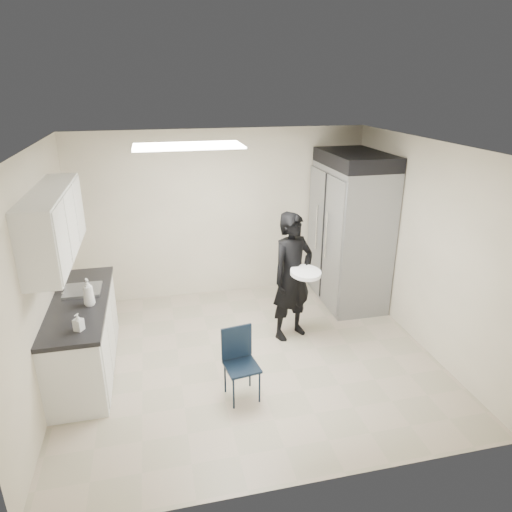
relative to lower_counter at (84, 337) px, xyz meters
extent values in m
plane|color=tan|center=(1.95, -0.20, -0.43)|extent=(4.50, 4.50, 0.00)
plane|color=silver|center=(1.95, -0.20, 2.17)|extent=(4.50, 4.50, 0.00)
plane|color=beige|center=(1.95, 1.80, 0.87)|extent=(4.50, 0.00, 4.50)
plane|color=beige|center=(-0.30, -0.20, 0.87)|extent=(0.00, 4.00, 4.00)
plane|color=beige|center=(4.20, -0.20, 0.87)|extent=(0.00, 4.00, 4.00)
cube|color=white|center=(1.35, 0.20, 2.14)|extent=(1.20, 0.60, 0.02)
cube|color=silver|center=(0.00, 0.00, 0.00)|extent=(0.60, 1.90, 0.86)
cube|color=black|center=(0.00, 0.00, 0.46)|extent=(0.64, 1.95, 0.05)
cube|color=gray|center=(0.02, 0.25, 0.44)|extent=(0.42, 0.40, 0.14)
cylinder|color=silver|center=(-0.18, 0.25, 0.59)|extent=(0.02, 0.02, 0.24)
cube|color=silver|center=(-0.13, 0.00, 1.40)|extent=(0.35, 1.80, 0.75)
cube|color=black|center=(-0.19, 1.15, 1.19)|extent=(0.22, 0.30, 0.35)
cube|color=yellow|center=(-0.29, -0.10, 0.79)|extent=(0.00, 0.12, 0.07)
cube|color=yellow|center=(-0.29, 0.10, 0.75)|extent=(0.00, 0.12, 0.07)
cube|color=gray|center=(3.78, 1.07, 0.62)|extent=(0.80, 1.35, 2.10)
cube|color=black|center=(3.78, 1.07, 1.77)|extent=(0.80, 1.35, 0.20)
cube|color=black|center=(1.70, -0.94, -0.04)|extent=(0.39, 0.39, 0.77)
imported|color=black|center=(2.61, 0.20, 0.43)|extent=(0.75, 0.64, 1.72)
cylinder|color=white|center=(2.71, -0.03, 0.58)|extent=(0.51, 0.51, 0.05)
imported|color=white|center=(0.14, -0.14, 0.64)|extent=(0.16, 0.16, 0.32)
imported|color=#AEAEBA|center=(0.10, -0.69, 0.57)|extent=(0.11, 0.11, 0.18)
camera|label=1|loc=(0.93, -4.98, 2.82)|focal=32.00mm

